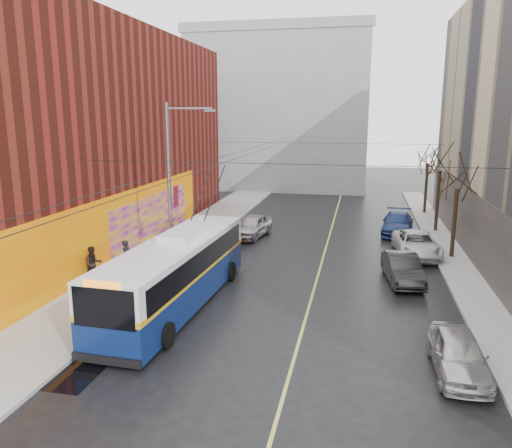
{
  "coord_description": "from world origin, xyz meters",
  "views": [
    {
      "loc": [
        3.52,
        -14.42,
        8.38
      ],
      "look_at": [
        -1.69,
        10.19,
        2.87
      ],
      "focal_mm": 35.0,
      "sensor_mm": 36.0,
      "label": 1
    }
  ],
  "objects_px": {
    "tree_mid": "(441,160)",
    "parked_car_a": "(458,354)",
    "trolleybus": "(176,272)",
    "parked_car_c": "(417,244)",
    "parked_car_b": "(403,268)",
    "parked_car_d": "(398,223)",
    "following_car": "(252,226)",
    "pedestrian_b": "(93,264)",
    "tree_near": "(458,175)",
    "streetlight_pole": "(172,184)",
    "pedestrian_a": "(127,258)",
    "tree_far": "(428,154)"
  },
  "relations": [
    {
      "from": "parked_car_a",
      "to": "parked_car_c",
      "type": "bearing_deg",
      "value": 88.38
    },
    {
      "from": "tree_far",
      "to": "following_car",
      "type": "relative_size",
      "value": 1.44
    },
    {
      "from": "parked_car_c",
      "to": "tree_mid",
      "type": "bearing_deg",
      "value": 68.78
    },
    {
      "from": "tree_near",
      "to": "pedestrian_b",
      "type": "distance_m",
      "value": 20.75
    },
    {
      "from": "tree_far",
      "to": "pedestrian_a",
      "type": "bearing_deg",
      "value": -128.64
    },
    {
      "from": "streetlight_pole",
      "to": "pedestrian_b",
      "type": "relative_size",
      "value": 4.97
    },
    {
      "from": "tree_far",
      "to": "parked_car_d",
      "type": "xyz_separation_m",
      "value": [
        -2.75,
        -8.02,
        -4.38
      ]
    },
    {
      "from": "tree_mid",
      "to": "following_car",
      "type": "bearing_deg",
      "value": -162.2
    },
    {
      "from": "tree_mid",
      "to": "parked_car_b",
      "type": "distance_m",
      "value": 13.26
    },
    {
      "from": "trolleybus",
      "to": "pedestrian_a",
      "type": "relative_size",
      "value": 6.36
    },
    {
      "from": "tree_near",
      "to": "tree_mid",
      "type": "relative_size",
      "value": 0.96
    },
    {
      "from": "parked_car_b",
      "to": "pedestrian_a",
      "type": "height_order",
      "value": "pedestrian_a"
    },
    {
      "from": "tree_near",
      "to": "parked_car_d",
      "type": "relative_size",
      "value": 1.22
    },
    {
      "from": "streetlight_pole",
      "to": "pedestrian_b",
      "type": "height_order",
      "value": "streetlight_pole"
    },
    {
      "from": "tree_near",
      "to": "parked_car_c",
      "type": "xyz_separation_m",
      "value": [
        -2.0,
        0.26,
        -4.25
      ]
    },
    {
      "from": "parked_car_a",
      "to": "pedestrian_b",
      "type": "height_order",
      "value": "pedestrian_b"
    },
    {
      "from": "tree_far",
      "to": "pedestrian_b",
      "type": "height_order",
      "value": "tree_far"
    },
    {
      "from": "parked_car_a",
      "to": "pedestrian_a",
      "type": "height_order",
      "value": "pedestrian_a"
    },
    {
      "from": "pedestrian_a",
      "to": "parked_car_a",
      "type": "bearing_deg",
      "value": -106.23
    },
    {
      "from": "streetlight_pole",
      "to": "following_car",
      "type": "xyz_separation_m",
      "value": [
        2.3,
        8.88,
        -4.07
      ]
    },
    {
      "from": "parked_car_d",
      "to": "tree_near",
      "type": "bearing_deg",
      "value": -59.7
    },
    {
      "from": "tree_mid",
      "to": "parked_car_a",
      "type": "height_order",
      "value": "tree_mid"
    },
    {
      "from": "tree_near",
      "to": "tree_far",
      "type": "distance_m",
      "value": 14.0
    },
    {
      "from": "tree_far",
      "to": "trolleybus",
      "type": "height_order",
      "value": "tree_far"
    },
    {
      "from": "parked_car_b",
      "to": "parked_car_d",
      "type": "distance_m",
      "value": 11.03
    },
    {
      "from": "tree_mid",
      "to": "following_car",
      "type": "xyz_separation_m",
      "value": [
        -12.84,
        -4.12,
        -4.48
      ]
    },
    {
      "from": "tree_far",
      "to": "parked_car_a",
      "type": "bearing_deg",
      "value": -94.21
    },
    {
      "from": "parked_car_c",
      "to": "pedestrian_b",
      "type": "relative_size",
      "value": 2.88
    },
    {
      "from": "tree_mid",
      "to": "parked_car_c",
      "type": "relative_size",
      "value": 1.28
    },
    {
      "from": "pedestrian_a",
      "to": "pedestrian_b",
      "type": "distance_m",
      "value": 1.7
    },
    {
      "from": "trolleybus",
      "to": "parked_car_c",
      "type": "relative_size",
      "value": 2.34
    },
    {
      "from": "trolleybus",
      "to": "pedestrian_b",
      "type": "relative_size",
      "value": 6.75
    },
    {
      "from": "tree_far",
      "to": "parked_car_a",
      "type": "height_order",
      "value": "tree_far"
    },
    {
      "from": "tree_mid",
      "to": "parked_car_c",
      "type": "bearing_deg",
      "value": -106.52
    },
    {
      "from": "tree_far",
      "to": "pedestrian_b",
      "type": "distance_m",
      "value": 29.46
    },
    {
      "from": "tree_near",
      "to": "following_car",
      "type": "xyz_separation_m",
      "value": [
        -12.84,
        2.88,
        -4.2
      ]
    },
    {
      "from": "tree_mid",
      "to": "parked_car_b",
      "type": "xyz_separation_m",
      "value": [
        -3.2,
        -12.04,
        -4.53
      ]
    },
    {
      "from": "parked_car_d",
      "to": "following_car",
      "type": "height_order",
      "value": "following_car"
    },
    {
      "from": "pedestrian_b",
      "to": "pedestrian_a",
      "type": "bearing_deg",
      "value": -6.84
    },
    {
      "from": "tree_near",
      "to": "parked_car_d",
      "type": "xyz_separation_m",
      "value": [
        -2.75,
        5.98,
        -4.22
      ]
    },
    {
      "from": "following_car",
      "to": "parked_car_b",
      "type": "bearing_deg",
      "value": -29.9
    },
    {
      "from": "tree_far",
      "to": "parked_car_a",
      "type": "xyz_separation_m",
      "value": [
        -2.08,
        -28.25,
        -4.45
      ]
    },
    {
      "from": "tree_far",
      "to": "parked_car_b",
      "type": "bearing_deg",
      "value": -99.54
    },
    {
      "from": "parked_car_d",
      "to": "pedestrian_b",
      "type": "xyz_separation_m",
      "value": [
        -15.73,
        -14.55,
        0.3
      ]
    },
    {
      "from": "parked_car_d",
      "to": "following_car",
      "type": "xyz_separation_m",
      "value": [
        -10.09,
        -3.1,
        0.02
      ]
    },
    {
      "from": "tree_mid",
      "to": "following_car",
      "type": "relative_size",
      "value": 1.46
    },
    {
      "from": "streetlight_pole",
      "to": "parked_car_c",
      "type": "height_order",
      "value": "streetlight_pole"
    },
    {
      "from": "tree_near",
      "to": "parked_car_d",
      "type": "distance_m",
      "value": 7.82
    },
    {
      "from": "parked_car_a",
      "to": "parked_car_b",
      "type": "relative_size",
      "value": 0.92
    },
    {
      "from": "trolleybus",
      "to": "parked_car_a",
      "type": "xyz_separation_m",
      "value": [
        11.23,
        -3.75,
        -0.91
      ]
    }
  ]
}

